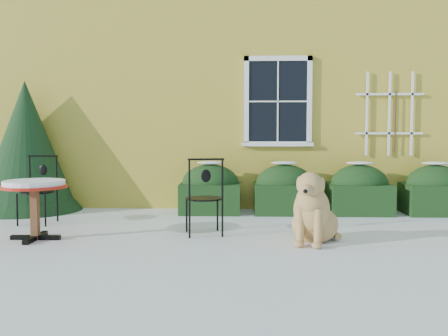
{
  "coord_description": "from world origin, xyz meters",
  "views": [
    {
      "loc": [
        0.28,
        -6.16,
        1.4
      ],
      "look_at": [
        0.0,
        1.0,
        0.9
      ],
      "focal_mm": 40.0,
      "sensor_mm": 36.0,
      "label": 1
    }
  ],
  "objects_px": {
    "patio_chair_far": "(39,189)",
    "bistro_table": "(34,190)",
    "patio_chair_near": "(204,196)",
    "evergreen_shrub": "(27,159)",
    "dog": "(313,214)"
  },
  "relations": [
    {
      "from": "patio_chair_far",
      "to": "bistro_table",
      "type": "bearing_deg",
      "value": -67.18
    },
    {
      "from": "patio_chair_near",
      "to": "patio_chair_far",
      "type": "relative_size",
      "value": 1.01
    },
    {
      "from": "evergreen_shrub",
      "to": "patio_chair_near",
      "type": "relative_size",
      "value": 2.19
    },
    {
      "from": "evergreen_shrub",
      "to": "dog",
      "type": "bearing_deg",
      "value": -27.78
    },
    {
      "from": "bistro_table",
      "to": "patio_chair_near",
      "type": "xyz_separation_m",
      "value": [
        2.2,
        0.39,
        -0.12
      ]
    },
    {
      "from": "patio_chair_far",
      "to": "dog",
      "type": "bearing_deg",
      "value": -14.96
    },
    {
      "from": "evergreen_shrub",
      "to": "patio_chair_far",
      "type": "distance_m",
      "value": 1.5
    },
    {
      "from": "bistro_table",
      "to": "patio_chair_far",
      "type": "height_order",
      "value": "patio_chair_far"
    },
    {
      "from": "patio_chair_near",
      "to": "patio_chair_far",
      "type": "height_order",
      "value": "patio_chair_near"
    },
    {
      "from": "dog",
      "to": "patio_chair_near",
      "type": "bearing_deg",
      "value": -179.14
    },
    {
      "from": "bistro_table",
      "to": "dog",
      "type": "height_order",
      "value": "dog"
    },
    {
      "from": "patio_chair_near",
      "to": "dog",
      "type": "xyz_separation_m",
      "value": [
        1.42,
        -0.47,
        -0.15
      ]
    },
    {
      "from": "patio_chair_far",
      "to": "dog",
      "type": "relative_size",
      "value": 1.04
    },
    {
      "from": "bistro_table",
      "to": "patio_chair_near",
      "type": "height_order",
      "value": "patio_chair_near"
    },
    {
      "from": "bistro_table",
      "to": "dog",
      "type": "relative_size",
      "value": 0.83
    }
  ]
}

